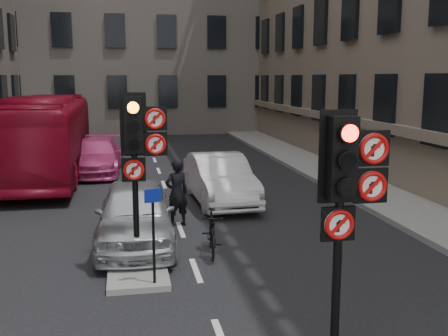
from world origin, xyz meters
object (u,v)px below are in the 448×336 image
object	(u,v)px
car_silver	(135,213)
motorcyclist	(177,193)
signal_near	(347,186)
motorcycle	(212,232)
info_sign	(153,223)
car_pink	(97,156)
bus_red	(46,136)
car_white	(220,179)
signal_far	(138,144)

from	to	relation	value
car_silver	motorcyclist	size ratio (longest dim) A/B	2.46
signal_near	motorcycle	xyz separation A→B (m)	(-0.98, 5.01, -2.08)
signal_near	car_silver	distance (m)	6.82
motorcycle	info_sign	world-z (taller)	info_sign
signal_near	car_pink	bearing A→B (deg)	104.31
signal_near	car_silver	world-z (taller)	signal_near
bus_red	car_white	bearing A→B (deg)	-44.48
motorcycle	car_pink	bearing A→B (deg)	112.43
car_silver	motorcyclist	xyz separation A→B (m)	(1.13, 1.43, 0.15)
signal_far	motorcyclist	size ratio (longest dim) A/B	1.95
car_white	bus_red	world-z (taller)	bus_red
motorcycle	bus_red	bearing A→B (deg)	121.78
signal_far	bus_red	distance (m)	12.21
car_silver	car_pink	distance (m)	10.01
car_pink	bus_red	size ratio (longest dim) A/B	0.43
signal_near	car_white	world-z (taller)	signal_near
signal_near	signal_far	xyz separation A→B (m)	(-2.60, 4.00, 0.12)
car_pink	info_sign	bearing A→B (deg)	-79.89
signal_far	car_silver	xyz separation A→B (m)	(-0.07, 2.01, -1.94)
car_white	motorcyclist	size ratio (longest dim) A/B	2.56
bus_red	motorcycle	size ratio (longest dim) A/B	7.00
car_white	bus_red	bearing A→B (deg)	133.54
signal_near	car_white	size ratio (longest dim) A/B	0.76
car_white	bus_red	xyz separation A→B (m)	(-6.06, 5.82, 0.85)
info_sign	car_white	bearing A→B (deg)	55.91
car_silver	info_sign	distance (m)	2.88
car_white	motorcyclist	world-z (taller)	motorcyclist
signal_near	car_white	xyz separation A→B (m)	(0.08, 9.86, -1.81)
car_pink	motorcyclist	size ratio (longest dim) A/B	2.71
car_white	car_pink	size ratio (longest dim) A/B	0.95
bus_red	info_sign	world-z (taller)	bus_red
motorcyclist	info_sign	world-z (taller)	info_sign
signal_near	bus_red	bearing A→B (deg)	110.89
car_silver	info_sign	world-z (taller)	info_sign
bus_red	info_sign	xyz separation A→B (m)	(3.60, -12.49, -0.32)
car_pink	motorcyclist	distance (m)	8.86
bus_red	info_sign	distance (m)	13.01
signal_near	car_pink	xyz separation A→B (m)	(-4.06, 15.92, -1.86)
signal_far	info_sign	distance (m)	1.63
signal_near	car_silver	bearing A→B (deg)	113.96
signal_far	bus_red	bearing A→B (deg)	106.16
signal_far	motorcyclist	xyz separation A→B (m)	(1.06, 3.43, -1.79)
motorcycle	motorcyclist	xyz separation A→B (m)	(-0.56, 2.43, 0.41)
car_silver	info_sign	size ratio (longest dim) A/B	2.44
car_pink	motorcycle	world-z (taller)	car_pink
car_silver	bus_red	xyz separation A→B (m)	(-3.32, 9.68, 0.86)
car_pink	bus_red	bearing A→B (deg)	-170.32
signal_far	info_sign	xyz separation A→B (m)	(0.21, -0.81, -1.39)
car_white	info_sign	size ratio (longest dim) A/B	2.55
signal_near	info_sign	distance (m)	4.18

